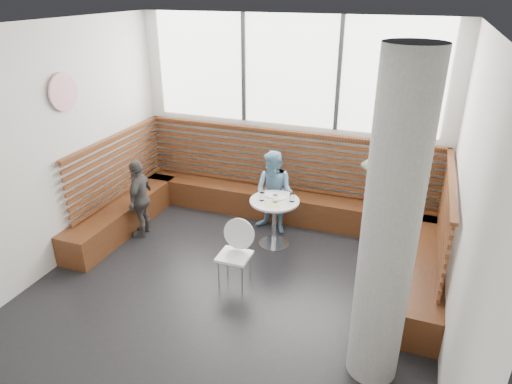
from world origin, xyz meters
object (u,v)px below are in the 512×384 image
(child_left, at_px, (140,198))
(child_back, at_px, (274,193))
(cafe_chair, at_px, (236,248))
(cafe_table, at_px, (274,213))
(adult_man, at_px, (383,216))
(concrete_column, at_px, (390,232))

(child_left, bearing_deg, child_back, 102.01)
(cafe_chair, relative_size, child_left, 0.71)
(cafe_table, height_order, child_left, child_left)
(adult_man, xyz_separation_m, child_left, (-3.56, -0.09, -0.29))
(concrete_column, xyz_separation_m, cafe_table, (-1.70, 1.96, -1.07))
(concrete_column, height_order, cafe_chair, concrete_column)
(concrete_column, relative_size, adult_man, 1.76)
(cafe_table, distance_m, child_back, 0.45)
(cafe_table, bearing_deg, child_left, -168.90)
(cafe_table, height_order, adult_man, adult_man)
(child_back, bearing_deg, cafe_table, -59.49)
(adult_man, relative_size, child_left, 1.48)
(concrete_column, distance_m, adult_man, 1.80)
(cafe_table, distance_m, child_left, 2.06)
(child_left, bearing_deg, adult_man, 80.27)
(cafe_chair, bearing_deg, concrete_column, -26.16)
(concrete_column, height_order, cafe_table, concrete_column)
(cafe_table, xyz_separation_m, adult_man, (1.54, -0.31, 0.38))
(cafe_table, height_order, child_back, child_back)
(concrete_column, height_order, adult_man, concrete_column)
(concrete_column, xyz_separation_m, adult_man, (-0.16, 1.65, -0.69))
(cafe_table, relative_size, adult_man, 0.41)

